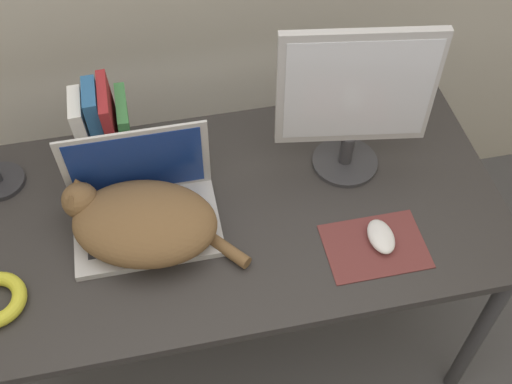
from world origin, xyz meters
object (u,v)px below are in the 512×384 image
computer_mouse (381,237)px  book_row (104,126)px  cat (141,222)px  laptop (144,208)px  external_monitor (355,100)px

computer_mouse → book_row: bearing=145.8°
book_row → cat: bearing=-78.0°
laptop → cat: (-0.01, -0.06, 0.02)m
cat → external_monitor: size_ratio=1.00×
computer_mouse → book_row: size_ratio=0.44×
laptop → cat: 0.06m
cat → book_row: bearing=102.0°
external_monitor → computer_mouse: 0.34m
cat → external_monitor: (0.56, 0.14, 0.17)m
laptop → computer_mouse: size_ratio=3.47×
laptop → book_row: bearing=106.6°
external_monitor → cat: bearing=-166.2°
laptop → computer_mouse: laptop is taller
book_row → external_monitor: bearing=-15.0°
laptop → book_row: size_ratio=1.53×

